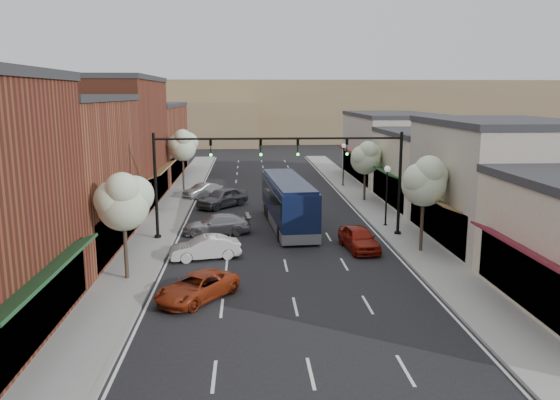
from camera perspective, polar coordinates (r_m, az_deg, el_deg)
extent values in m
plane|color=black|center=(28.78, 0.89, -8.08)|extent=(160.00, 160.00, 0.00)
cube|color=gray|center=(46.98, -11.13, -0.66)|extent=(2.80, 73.00, 0.15)
cube|color=gray|center=(47.73, 9.28, -0.41)|extent=(2.80, 73.00, 0.15)
cube|color=gray|center=(46.82, -9.44, -0.64)|extent=(0.25, 73.00, 0.17)
cube|color=gray|center=(47.44, 7.63, -0.43)|extent=(0.25, 73.00, 0.17)
cube|color=black|center=(22.14, -24.87, -10.73)|extent=(0.60, 11.90, 2.60)
cube|color=#1B4323|center=(21.38, -23.18, -7.09)|extent=(1.07, 9.80, 0.49)
cube|color=brown|center=(35.63, -23.50, 2.17)|extent=(9.00, 14.00, 9.00)
cube|color=#2D2D30|center=(35.29, -24.09, 9.73)|extent=(9.20, 14.10, 0.40)
cube|color=black|center=(34.95, -16.65, -2.37)|extent=(0.60, 11.90, 2.60)
cube|color=#5B1420|center=(34.47, -15.49, 0.06)|extent=(1.07, 9.80, 0.49)
cube|color=brown|center=(48.84, -18.04, 5.59)|extent=(9.00, 14.00, 10.50)
cube|color=#2D2D30|center=(48.68, -18.43, 11.98)|extent=(9.20, 14.10, 0.40)
cube|color=black|center=(48.42, -12.97, 1.45)|extent=(0.60, 11.90, 2.60)
cube|color=olive|center=(48.07, -12.10, 3.23)|extent=(1.07, 9.80, 0.49)
cube|color=brown|center=(64.51, -14.47, 5.86)|extent=(9.00, 18.00, 8.00)
cube|color=#2D2D30|center=(64.29, -14.65, 9.59)|extent=(9.20, 18.10, 0.40)
cube|color=black|center=(64.09, -10.67, 3.83)|extent=(0.60, 15.30, 2.60)
cube|color=#1B4323|center=(63.83, -10.00, 5.18)|extent=(1.07, 12.60, 0.49)
cube|color=black|center=(25.61, 25.43, -7.86)|extent=(0.60, 10.20, 2.60)
cube|color=#5B1420|center=(24.81, 24.09, -4.72)|extent=(1.07, 8.40, 0.49)
cube|color=#AFA496|center=(37.17, 21.89, 1.45)|extent=(8.00, 12.00, 7.50)
cube|color=#2D2D30|center=(36.77, 22.33, 7.53)|extent=(8.20, 12.10, 0.40)
cube|color=black|center=(36.14, 16.33, -1.92)|extent=(0.60, 10.20, 2.60)
cube|color=olive|center=(35.59, 15.25, 0.40)|extent=(1.07, 8.40, 0.49)
cube|color=beige|center=(48.26, 15.79, 2.96)|extent=(8.00, 12.00, 6.00)
cube|color=#2D2D30|center=(47.94, 15.99, 6.75)|extent=(8.20, 12.10, 0.40)
cube|color=black|center=(47.38, 11.47, 1.30)|extent=(0.60, 10.20, 2.60)
cube|color=#1B4323|center=(46.96, 10.60, 3.10)|extent=(1.07, 8.40, 0.49)
cube|color=#AFA496|center=(61.50, 11.55, 5.28)|extent=(8.00, 16.00, 7.00)
cube|color=#2D2D30|center=(61.25, 11.68, 8.72)|extent=(8.20, 16.10, 0.40)
cube|color=black|center=(60.86, 8.11, 3.53)|extent=(0.60, 13.60, 2.60)
cube|color=#5B1420|center=(60.53, 7.40, 4.94)|extent=(1.07, 11.20, 0.49)
cube|color=#7A6647|center=(117.18, -2.51, 9.34)|extent=(120.00, 30.00, 12.00)
cube|color=#7A6647|center=(107.71, -15.92, 7.73)|extent=(50.00, 20.00, 8.00)
cylinder|color=black|center=(37.69, 12.18, -3.46)|extent=(0.44, 0.44, 0.30)
cylinder|color=black|center=(37.01, 12.39, 1.56)|extent=(0.20, 0.20, 7.00)
cylinder|color=black|center=(35.75, 6.38, 6.43)|extent=(8.00, 0.14, 0.14)
imported|color=black|center=(35.87, 6.99, 5.47)|extent=(0.18, 0.46, 1.10)
sphere|color=#19E533|center=(35.80, 7.01, 4.79)|extent=(0.18, 0.18, 0.18)
imported|color=black|center=(35.43, 1.87, 5.48)|extent=(0.18, 0.46, 1.10)
sphere|color=#19E533|center=(35.36, 1.89, 4.79)|extent=(0.18, 0.18, 0.18)
cylinder|color=black|center=(36.79, -12.64, -3.84)|extent=(0.44, 0.44, 0.30)
cylinder|color=black|center=(36.09, -12.86, 1.31)|extent=(0.20, 0.20, 7.00)
cylinder|color=black|center=(35.27, -6.62, 6.37)|extent=(8.00, 0.14, 0.14)
imported|color=black|center=(35.35, -7.24, 5.39)|extent=(0.18, 0.46, 1.10)
sphere|color=#19E533|center=(35.28, -7.24, 4.69)|extent=(0.18, 0.18, 0.18)
imported|color=black|center=(35.29, -2.03, 5.46)|extent=(0.18, 0.46, 1.10)
sphere|color=#19E533|center=(35.21, -2.02, 4.76)|extent=(0.18, 0.18, 0.18)
cylinder|color=#47382B|center=(33.67, 14.61, -2.32)|extent=(0.20, 0.20, 3.71)
sphere|color=#B2C799|center=(33.22, 14.80, 1.58)|extent=(2.60, 2.60, 2.60)
sphere|color=#B2C799|center=(33.59, 15.49, 2.44)|extent=(2.00, 2.00, 2.00)
sphere|color=#B2C799|center=(32.76, 14.33, 2.09)|extent=(1.90, 1.90, 1.90)
sphere|color=#B2C799|center=(32.65, 15.32, 3.04)|extent=(1.70, 1.70, 1.70)
cylinder|color=#47382B|center=(48.87, 8.84, 1.76)|extent=(0.20, 0.20, 3.33)
sphere|color=#B2C799|center=(48.58, 8.91, 4.18)|extent=(2.60, 2.60, 2.60)
sphere|color=#B2C799|center=(48.93, 9.42, 4.71)|extent=(2.00, 2.00, 2.00)
sphere|color=#B2C799|center=(48.17, 8.53, 4.51)|extent=(1.90, 1.90, 1.90)
sphere|color=#B2C799|center=(48.02, 9.18, 5.10)|extent=(1.70, 1.70, 1.70)
cylinder|color=#47382B|center=(28.85, -15.83, -4.80)|extent=(0.20, 0.20, 3.52)
sphere|color=#B2C799|center=(28.34, -16.06, -0.52)|extent=(2.60, 2.60, 2.60)
sphere|color=#B2C799|center=(28.44, -15.00, 0.48)|extent=(2.00, 2.00, 2.00)
sphere|color=#B2C799|center=(28.08, -17.02, 0.01)|extent=(1.90, 1.90, 1.90)
sphere|color=#B2C799|center=(27.68, -16.18, 1.06)|extent=(1.70, 1.70, 1.70)
cylinder|color=#47382B|center=(53.99, -10.07, 2.87)|extent=(0.20, 0.20, 3.84)
sphere|color=#B2C799|center=(53.71, -10.16, 5.41)|extent=(2.60, 2.60, 2.60)
sphere|color=#B2C799|center=(53.91, -9.61, 5.96)|extent=(2.00, 2.00, 2.00)
sphere|color=#B2C799|center=(53.43, -10.64, 5.75)|extent=(1.90, 1.90, 1.90)
sphere|color=#B2C799|center=(53.12, -10.15, 6.39)|extent=(1.70, 1.70, 1.70)
cylinder|color=black|center=(39.99, 10.95, -2.65)|extent=(0.28, 0.28, 0.20)
cylinder|color=black|center=(39.59, 11.05, 0.02)|extent=(0.12, 0.12, 4.00)
sphere|color=white|center=(39.24, 11.17, 3.20)|extent=(0.44, 0.44, 0.44)
cylinder|color=black|center=(56.76, 6.59, 1.50)|extent=(0.28, 0.28, 0.20)
cylinder|color=black|center=(56.48, 6.64, 3.40)|extent=(0.12, 0.12, 4.00)
sphere|color=white|center=(56.23, 6.69, 5.65)|extent=(0.44, 0.44, 0.44)
cube|color=#0E1839|center=(39.06, 0.83, -0.10)|extent=(3.34, 11.52, 2.86)
cube|color=#595B60|center=(39.35, 0.82, -2.05)|extent=(3.36, 11.54, 0.66)
cube|color=black|center=(38.99, 0.83, 0.46)|extent=(3.33, 10.62, 1.04)
cube|color=#0E1839|center=(38.80, 0.83, 2.04)|extent=(3.11, 11.05, 0.24)
cube|color=black|center=(33.51, 2.30, -0.97)|extent=(1.97, 0.23, 1.14)
cylinder|color=black|center=(35.38, 0.02, -3.59)|extent=(0.38, 1.01, 0.98)
cylinder|color=black|center=(35.75, 3.57, -3.46)|extent=(0.38, 1.01, 0.98)
cylinder|color=black|center=(42.69, -1.40, -1.05)|extent=(0.38, 1.01, 0.98)
cylinder|color=black|center=(42.99, 1.56, -0.96)|extent=(0.38, 1.01, 0.98)
cylinder|color=black|center=(41.40, -1.19, -1.43)|extent=(0.38, 1.01, 0.98)
cylinder|color=black|center=(41.72, 1.86, -1.34)|extent=(0.38, 1.01, 0.98)
imported|color=maroon|center=(33.83, 8.25, -3.97)|extent=(2.24, 4.47, 1.46)
imported|color=maroon|center=(25.91, -8.69, -8.99)|extent=(4.25, 4.70, 1.22)
imported|color=silver|center=(31.98, -7.85, -4.96)|extent=(4.27, 2.25, 1.34)
imported|color=#9E9EA3|center=(37.48, -6.62, -2.54)|extent=(4.80, 2.33, 1.34)
imported|color=#515358|center=(46.24, -6.04, 0.25)|extent=(4.71, 4.89, 1.65)
imported|color=#97979C|center=(50.82, -8.08, 0.98)|extent=(3.66, 3.89, 1.31)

